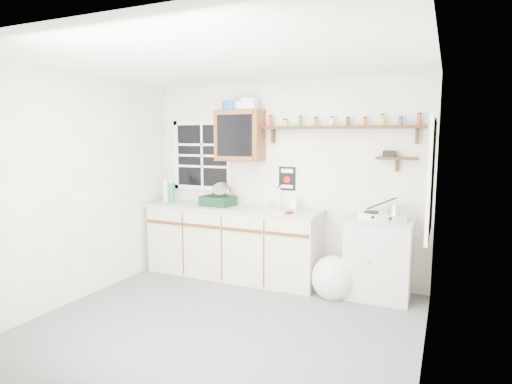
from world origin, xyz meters
TOP-DOWN VIEW (x-y plane):
  - room at (0.00, 0.00)m, footprint 3.64×3.24m
  - main_cabinet at (-0.58, 1.30)m, footprint 2.31×0.63m
  - right_cabinet at (1.25, 1.32)m, footprint 0.73×0.57m
  - sink at (-0.05, 1.30)m, footprint 0.52×0.44m
  - upper_cabinet at (-0.55, 1.44)m, footprint 0.60×0.32m
  - upper_cabinet_clutter at (-0.57, 1.44)m, footprint 0.47×0.24m
  - spice_shelf at (0.72, 1.51)m, footprint 1.91×0.18m
  - secondary_shelf at (1.36, 1.52)m, footprint 0.45×0.16m
  - warning_sign at (0.05, 1.59)m, footprint 0.22×0.02m
  - window_back at (-1.20, 1.59)m, footprint 0.93×0.03m
  - window_right at (1.79, 0.55)m, footprint 0.03×0.78m
  - water_bottles at (-1.55, 1.27)m, footprint 0.18×0.09m
  - dish_rack at (-0.78, 1.30)m, footprint 0.44×0.35m
  - soap_bottle at (0.20, 1.43)m, footprint 0.10×0.10m
  - rag at (0.21, 1.13)m, footprint 0.15×0.13m
  - hotplate at (1.29, 1.31)m, footprint 0.52×0.29m
  - saucepan at (1.41, 1.31)m, footprint 0.41×0.18m
  - trash_bag at (0.79, 1.11)m, footprint 0.46×0.41m

SIDE VIEW (x-z plane):
  - trash_bag at x=0.79m, z-range -0.04..0.48m
  - right_cabinet at x=1.25m, z-range 0.00..0.91m
  - main_cabinet at x=-0.58m, z-range 0.00..0.92m
  - rag at x=0.21m, z-range 0.92..0.94m
  - sink at x=-0.05m, z-range 0.79..1.08m
  - hotplate at x=1.29m, z-range 0.91..0.98m
  - dish_rack at x=-0.78m, z-range 0.87..1.17m
  - soap_bottle at x=0.20m, z-range 0.92..1.12m
  - saucepan at x=1.41m, z-range 0.94..1.11m
  - water_bottles at x=-1.55m, z-range 0.90..1.23m
  - room at x=0.00m, z-range -0.02..2.52m
  - warning_sign at x=0.05m, z-range 1.13..1.43m
  - window_right at x=1.79m, z-range 0.91..1.99m
  - window_back at x=-1.20m, z-range 1.06..2.04m
  - secondary_shelf at x=1.36m, z-range 1.46..1.69m
  - upper_cabinet at x=-0.55m, z-range 1.50..2.15m
  - spice_shelf at x=0.72m, z-range 1.75..2.10m
  - upper_cabinet_clutter at x=-0.57m, z-range 2.14..2.28m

